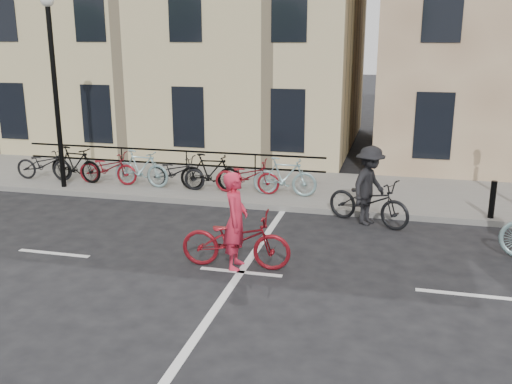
# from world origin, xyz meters

# --- Properties ---
(ground) EXTENTS (120.00, 120.00, 0.00)m
(ground) POSITION_xyz_m (0.00, 0.00, 0.00)
(ground) COLOR black
(ground) RESTS_ON ground
(sidewalk) EXTENTS (46.00, 4.00, 0.15)m
(sidewalk) POSITION_xyz_m (-4.00, 6.00, 0.07)
(sidewalk) COLOR slate
(sidewalk) RESTS_ON ground
(building_west) EXTENTS (20.00, 10.00, 10.00)m
(building_west) POSITION_xyz_m (-9.00, 13.00, 5.15)
(building_west) COLOR #C7AF86
(building_west) RESTS_ON sidewalk
(lamp_post) EXTENTS (0.36, 0.36, 5.28)m
(lamp_post) POSITION_xyz_m (-6.50, 4.40, 3.49)
(lamp_post) COLOR black
(lamp_post) RESTS_ON sidewalk
(bollard_east) EXTENTS (0.14, 0.14, 0.90)m
(bollard_east) POSITION_xyz_m (5.00, 4.25, 0.60)
(bollard_east) COLOR black
(bollard_east) RESTS_ON sidewalk
(parked_bikes) EXTENTS (9.35, 1.23, 1.05)m
(parked_bikes) POSITION_xyz_m (-3.87, 5.04, 0.65)
(parked_bikes) COLOR black
(parked_bikes) RESTS_ON sidewalk
(cyclist_pink) EXTENTS (2.16, 0.88, 1.89)m
(cyclist_pink) POSITION_xyz_m (-0.16, 0.23, 0.65)
(cyclist_pink) COLOR maroon
(cyclist_pink) RESTS_ON ground
(cyclist_dark) EXTENTS (2.22, 1.59, 1.88)m
(cyclist_dark) POSITION_xyz_m (2.16, 3.55, 0.74)
(cyclist_dark) COLOR black
(cyclist_dark) RESTS_ON ground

